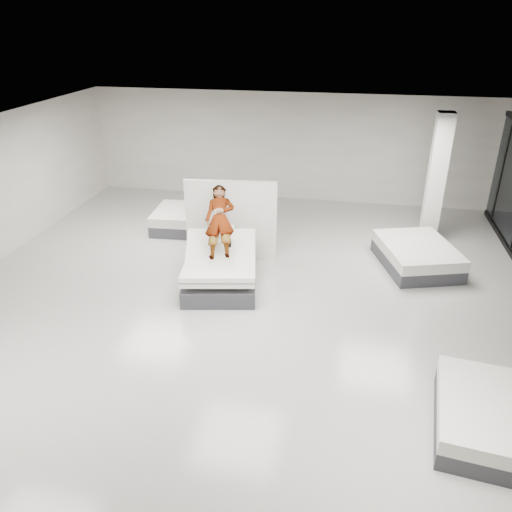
% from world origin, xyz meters
% --- Properties ---
extents(room, '(14.00, 14.04, 3.20)m').
position_xyz_m(room, '(0.00, 0.00, 1.60)').
color(room, beige).
rests_on(room, ground).
extents(hero_bed, '(1.82, 2.20, 1.12)m').
position_xyz_m(hero_bed, '(-0.57, 1.12, 0.36)').
color(hero_bed, '#35353A').
rests_on(hero_bed, floor).
extents(person, '(0.88, 1.49, 1.59)m').
position_xyz_m(person, '(-0.63, 1.42, 1.19)').
color(person, slate).
rests_on(person, hero_bed).
extents(remote, '(0.08, 0.15, 0.08)m').
position_xyz_m(remote, '(-0.35, 1.12, 0.99)').
color(remote, black).
rests_on(remote, person).
extents(divider_panel, '(2.09, 0.32, 1.90)m').
position_xyz_m(divider_panel, '(-0.66, 2.48, 0.95)').
color(divider_panel, white).
rests_on(divider_panel, floor).
extents(flat_bed_right_far, '(2.01, 2.33, 0.54)m').
position_xyz_m(flat_bed_right_far, '(3.58, 2.87, 0.27)').
color(flat_bed_right_far, '#35353A').
rests_on(flat_bed_right_far, floor).
extents(flat_bed_right_near, '(1.58, 1.97, 0.50)m').
position_xyz_m(flat_bed_right_near, '(4.09, -2.17, 0.25)').
color(flat_bed_right_near, '#35353A').
rests_on(flat_bed_right_near, floor).
extents(flat_bed_left_far, '(2.07, 1.61, 0.54)m').
position_xyz_m(flat_bed_left_far, '(-2.10, 3.98, 0.27)').
color(flat_bed_left_far, '#35353A').
rests_on(flat_bed_left_far, floor).
extents(column, '(0.40, 0.40, 3.20)m').
position_xyz_m(column, '(4.00, 4.50, 1.60)').
color(column, silver).
rests_on(column, floor).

